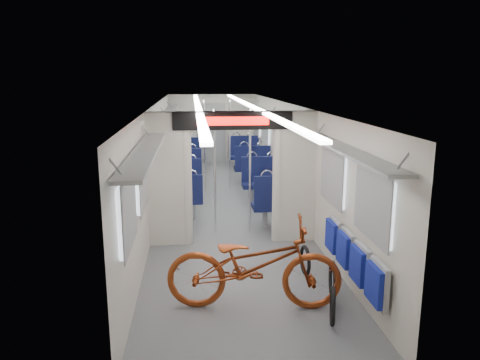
{
  "coord_description": "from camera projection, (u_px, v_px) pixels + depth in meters",
  "views": [
    {
      "loc": [
        -0.68,
        -9.87,
        2.86
      ],
      "look_at": [
        0.15,
        -1.84,
        1.08
      ],
      "focal_mm": 35.0,
      "sensor_mm": 36.0,
      "label": 1
    }
  ],
  "objects": [
    {
      "name": "carriage",
      "position": [
        225.0,
        144.0,
        9.69
      ],
      "size": [
        12.0,
        12.02,
        2.31
      ],
      "color": "#515456",
      "rests_on": "ground"
    },
    {
      "name": "bike_hoop_c",
      "position": [
        305.0,
        262.0,
        6.87
      ],
      "size": [
        0.07,
        0.46,
        0.45
      ],
      "primitive_type": "torus",
      "rotation": [
        1.57,
        0.0,
        1.61
      ],
      "color": "black",
      "rests_on": "ground"
    },
    {
      "name": "flip_bench",
      "position": [
        352.0,
        257.0,
        6.06
      ],
      "size": [
        0.12,
        2.1,
        0.51
      ],
      "color": "gray",
      "rests_on": "carriage"
    },
    {
      "name": "seat_bay_far_left",
      "position": [
        184.0,
        159.0,
        13.28
      ],
      "size": [
        0.96,
        2.32,
        1.18
      ],
      "color": "#0D1139",
      "rests_on": "ground"
    },
    {
      "name": "bicycle",
      "position": [
        254.0,
        265.0,
        5.82
      ],
      "size": [
        2.27,
        1.03,
        1.15
      ],
      "primitive_type": "imported",
      "rotation": [
        0.0,
        0.0,
        1.44
      ],
      "color": "#8E3714",
      "rests_on": "ground"
    },
    {
      "name": "stanchion_near_left",
      "position": [
        215.0,
        173.0,
        8.57
      ],
      "size": [
        0.04,
        0.04,
        2.3
      ],
      "primitive_type": "cylinder",
      "color": "silver",
      "rests_on": "ground"
    },
    {
      "name": "bike_hoop_b",
      "position": [
        333.0,
        282.0,
        6.12
      ],
      "size": [
        0.14,
        0.52,
        0.52
      ],
      "primitive_type": "torus",
      "rotation": [
        1.57,
        0.0,
        1.4
      ],
      "color": "black",
      "rests_on": "ground"
    },
    {
      "name": "seat_bay_near_left",
      "position": [
        182.0,
        186.0,
        10.27
      ],
      "size": [
        0.89,
        1.96,
        1.07
      ],
      "color": "#0D1139",
      "rests_on": "ground"
    },
    {
      "name": "stanchion_far_left",
      "position": [
        205.0,
        147.0,
        11.78
      ],
      "size": [
        0.04,
        0.04,
        2.3
      ],
      "primitive_type": "cylinder",
      "color": "silver",
      "rests_on": "ground"
    },
    {
      "name": "stanchion_far_right",
      "position": [
        230.0,
        145.0,
        12.0
      ],
      "size": [
        0.04,
        0.04,
        2.3
      ],
      "primitive_type": "cylinder",
      "color": "silver",
      "rests_on": "ground"
    },
    {
      "name": "seat_bay_far_right",
      "position": [
        248.0,
        157.0,
        13.75
      ],
      "size": [
        0.96,
        2.32,
        1.18
      ],
      "color": "#0D1139",
      "rests_on": "ground"
    },
    {
      "name": "stanchion_near_right",
      "position": [
        250.0,
        173.0,
        8.56
      ],
      "size": [
        0.04,
        0.04,
        2.3
      ],
      "primitive_type": "cylinder",
      "color": "silver",
      "rests_on": "ground"
    },
    {
      "name": "seat_bay_near_right",
      "position": [
        269.0,
        187.0,
        9.96
      ],
      "size": [
        0.96,
        2.29,
        1.17
      ],
      "color": "#0D1139",
      "rests_on": "ground"
    },
    {
      "name": "bike_hoop_a",
      "position": [
        332.0,
        308.0,
        5.49
      ],
      "size": [
        0.17,
        0.47,
        0.47
      ],
      "primitive_type": "torus",
      "rotation": [
        1.57,
        0.0,
        1.32
      ],
      "color": "black",
      "rests_on": "ground"
    }
  ]
}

